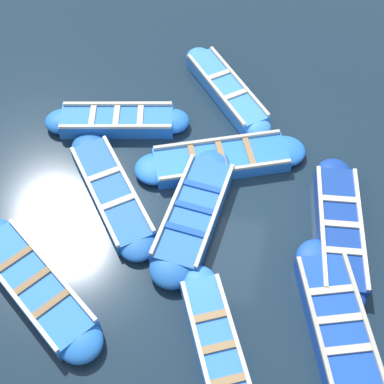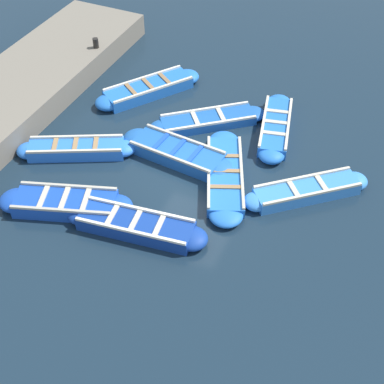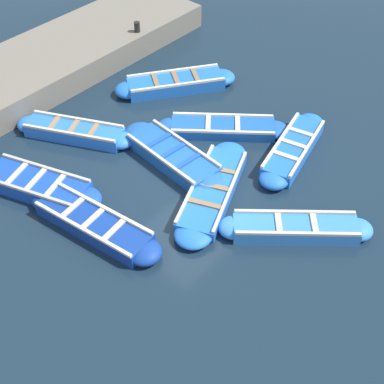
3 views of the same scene
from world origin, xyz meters
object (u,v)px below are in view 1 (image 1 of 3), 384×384
boat_broadside (35,286)px  boat_inner_gap (194,213)px  boat_centre (337,323)px  boat_alongside (221,160)px  boat_end_of_row (339,229)px  boat_drifting (117,121)px  boat_far_corner (226,90)px  boat_outer_right (111,192)px  boat_stern_in (218,351)px

boat_broadside → boat_inner_gap: 3.56m
boat_centre → boat_inner_gap: bearing=59.6°
boat_alongside → boat_end_of_row: size_ratio=1.04×
boat_drifting → boat_far_corner: (1.68, -2.42, -0.00)m
boat_outer_right → boat_inner_gap: 1.93m
boat_stern_in → boat_outer_right: bearing=44.7°
boat_far_corner → boat_end_of_row: boat_end_of_row is taller
boat_outer_right → boat_centre: boat_centre is taller
boat_stern_in → boat_far_corner: boat_stern_in is taller
boat_far_corner → boat_alongside: (-2.32, -0.30, -0.03)m
boat_end_of_row → boat_centre: 2.11m
boat_centre → boat_drifting: bearing=53.6°
boat_outer_right → boat_broadside: bearing=163.7°
boat_end_of_row → boat_centre: size_ratio=1.04×
boat_far_corner → boat_centre: boat_centre is taller
boat_alongside → boat_end_of_row: 3.11m
boat_centre → boat_broadside: bearing=95.1°
boat_stern_in → boat_far_corner: bearing=9.2°
boat_drifting → boat_broadside: bearing=177.2°
boat_drifting → boat_broadside: boat_broadside is taller
boat_drifting → boat_alongside: size_ratio=0.89×
boat_far_corner → boat_end_of_row: bearing=-140.1°
boat_broadside → boat_stern_in: bearing=-97.5°
boat_inner_gap → boat_alongside: bearing=-9.7°
boat_stern_in → boat_centre: (1.01, -2.06, 0.01)m
boat_far_corner → boat_inner_gap: 3.95m
boat_outer_right → boat_end_of_row: bearing=-89.1°
boat_broadside → boat_centre: (0.52, -5.81, 0.00)m
boat_stern_in → boat_centre: bearing=-64.0°
boat_centre → boat_stern_in: bearing=116.0°
boat_broadside → boat_stern_in: boat_broadside is taller
boat_far_corner → boat_inner_gap: (-3.95, -0.02, 0.01)m
boat_inner_gap → boat_centre: boat_centre is taller
boat_alongside → boat_centre: bearing=-140.6°
boat_alongside → boat_inner_gap: size_ratio=1.07×
boat_outer_right → boat_alongside: bearing=-56.5°
boat_end_of_row → boat_drifting: bearing=70.0°
boat_drifting → boat_centre: (-4.12, -5.59, 0.01)m
boat_inner_gap → boat_centre: 3.65m
boat_far_corner → boat_end_of_row: size_ratio=0.83×
boat_inner_gap → boat_centre: size_ratio=1.01×
boat_outer_right → boat_inner_gap: boat_inner_gap is taller
boat_alongside → boat_inner_gap: boat_inner_gap is taller
boat_alongside → boat_end_of_row: boat_end_of_row is taller
boat_centre → boat_far_corner: bearing=28.7°
boat_inner_gap → boat_centre: (-1.85, -3.15, 0.00)m
boat_drifting → boat_inner_gap: bearing=-132.9°
boat_drifting → boat_end_of_row: bearing=-110.0°
boat_broadside → boat_stern_in: (-0.49, -3.75, -0.00)m
boat_drifting → boat_inner_gap: size_ratio=0.95×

